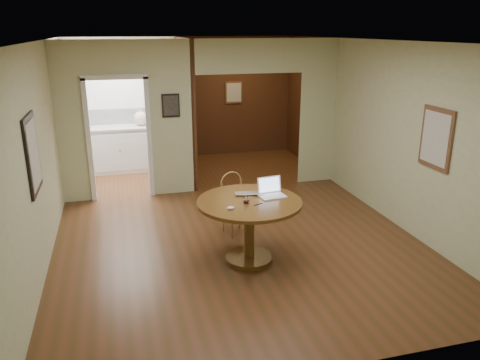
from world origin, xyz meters
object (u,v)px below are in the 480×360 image
object	(u,v)px
chair	(234,199)
closed_laptop	(249,195)
dining_table	(249,216)
open_laptop	(271,191)

from	to	relation	value
chair	closed_laptop	xyz separation A→B (m)	(0.00, -0.76, 0.33)
dining_table	closed_laptop	world-z (taller)	closed_laptop
dining_table	open_laptop	distance (m)	0.44
dining_table	chair	xyz separation A→B (m)	(0.04, 0.92, -0.11)
chair	open_laptop	distance (m)	0.93
dining_table	closed_laptop	distance (m)	0.28
dining_table	closed_laptop	size ratio (longest dim) A/B	3.78
chair	closed_laptop	distance (m)	0.83
chair	closed_laptop	size ratio (longest dim) A/B	2.60
closed_laptop	open_laptop	bearing A→B (deg)	3.73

